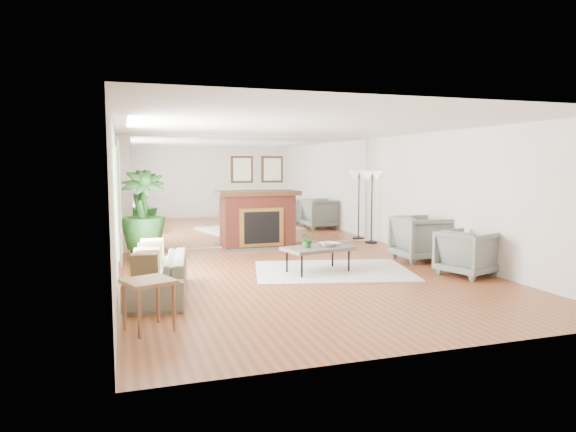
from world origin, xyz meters
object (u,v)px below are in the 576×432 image
object	(u,v)px
side_table	(149,288)
coffee_table	(318,249)
potted_ficus	(143,213)
sofa	(158,276)
armchair_front	(468,253)
fireplace	(259,218)
floor_lamp	(372,181)
armchair_back	(421,238)

from	to	relation	value
side_table	coffee_table	bearing A→B (deg)	37.59
potted_ficus	sofa	bearing A→B (deg)	-88.20
coffee_table	armchair_front	size ratio (longest dim) A/B	1.50
fireplace	floor_lamp	distance (m)	2.82
fireplace	coffee_table	bearing A→B (deg)	-84.94
fireplace	side_table	bearing A→B (deg)	-117.08
sofa	armchair_front	world-z (taller)	armchair_front
fireplace	armchair_back	size ratio (longest dim) A/B	2.13
coffee_table	armchair_front	xyz separation A→B (m)	(2.34, -0.92, -0.04)
sofa	potted_ficus	bearing A→B (deg)	-170.53
side_table	sofa	bearing A→B (deg)	82.60
armchair_back	sofa	bearing A→B (deg)	104.81
fireplace	potted_ficus	bearing A→B (deg)	-159.89
armchair_back	armchair_front	xyz separation A→B (m)	(0.00, -1.42, -0.05)
armchair_back	potted_ficus	size ratio (longest dim) A/B	0.55
armchair_front	floor_lamp	distance (m)	3.86
potted_ficus	side_table	bearing A→B (deg)	-91.55
sofa	floor_lamp	size ratio (longest dim) A/B	1.14
side_table	armchair_back	bearing A→B (deg)	27.53
fireplace	floor_lamp	bearing A→B (deg)	-3.37
potted_ficus	fireplace	bearing A→B (deg)	20.11
fireplace	potted_ficus	distance (m)	2.71
sofa	potted_ficus	size ratio (longest dim) A/B	1.12
armchair_back	armchair_front	distance (m)	1.42
armchair_back	fireplace	bearing A→B (deg)	48.24
sofa	armchair_front	xyz separation A→B (m)	(5.05, -0.22, 0.10)
coffee_table	sofa	bearing A→B (deg)	-165.52
side_table	floor_lamp	size ratio (longest dim) A/B	0.39
coffee_table	potted_ficus	bearing A→B (deg)	144.24
armchair_front	side_table	distance (m)	5.41
armchair_back	potted_ficus	world-z (taller)	potted_ficus
armchair_back	potted_ficus	distance (m)	5.38
fireplace	coffee_table	size ratio (longest dim) A/B	1.62
armchair_front	sofa	bearing A→B (deg)	68.47
coffee_table	potted_ficus	xyz separation A→B (m)	(-2.80, 2.01, 0.51)
fireplace	side_table	world-z (taller)	fireplace
fireplace	potted_ficus	xyz separation A→B (m)	(-2.54, -0.93, 0.27)
sofa	side_table	bearing A→B (deg)	0.28
armchair_back	potted_ficus	bearing A→B (deg)	75.02
potted_ficus	floor_lamp	xyz separation A→B (m)	(5.24, 0.77, 0.53)
coffee_table	potted_ficus	distance (m)	3.48
side_table	potted_ficus	world-z (taller)	potted_ficus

